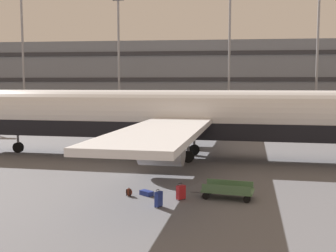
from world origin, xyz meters
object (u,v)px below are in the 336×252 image
object	(u,v)px
suitcase_orange	(147,193)
suitcase_scuffed	(159,199)
suitcase_upright	(181,192)
baggage_cart	(228,190)
backpack_purple	(129,192)
airliner	(179,117)

from	to	relation	value
suitcase_orange	suitcase_scuffed	distance (m)	2.28
suitcase_upright	baggage_cart	size ratio (longest dim) A/B	0.25
suitcase_orange	suitcase_scuffed	size ratio (longest dim) A/B	0.95
suitcase_scuffed	suitcase_upright	bearing A→B (deg)	55.35
suitcase_upright	suitcase_orange	world-z (taller)	suitcase_upright
suitcase_upright	backpack_purple	distance (m)	2.82
baggage_cart	airliner	bearing A→B (deg)	107.00
suitcase_scuffed	backpack_purple	distance (m)	2.58
suitcase_orange	baggage_cart	distance (m)	4.28
suitcase_orange	suitcase_upright	bearing A→B (deg)	-19.63
suitcase_orange	backpack_purple	bearing A→B (deg)	-164.64
suitcase_upright	suitcase_orange	distance (m)	2.02
airliner	suitcase_upright	xyz separation A→B (m)	(1.10, -11.90, -2.88)
airliner	suitcase_orange	world-z (taller)	airliner
airliner	backpack_purple	bearing A→B (deg)	-98.33
suitcase_scuffed	backpack_purple	bearing A→B (deg)	134.89
suitcase_upright	suitcase_scuffed	size ratio (longest dim) A/B	0.99
suitcase_orange	baggage_cart	xyz separation A→B (m)	(4.26, -0.15, 0.31)
airliner	baggage_cart	world-z (taller)	airliner
airliner	suitcase_upright	world-z (taller)	airliner
airliner	suitcase_orange	xyz separation A→B (m)	(-0.78, -11.23, -3.16)
baggage_cart	backpack_purple	bearing A→B (deg)	-178.95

